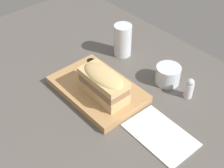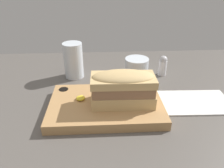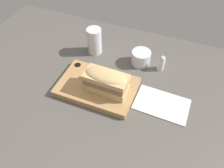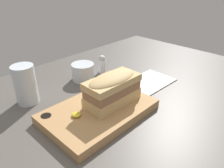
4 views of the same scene
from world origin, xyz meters
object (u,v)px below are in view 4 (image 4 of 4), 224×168
object	(u,v)px
serving_board	(99,111)
sandwich	(112,88)
wine_glass	(83,72)
napkin	(147,83)
salt_shaker	(102,64)
water_glass	(26,87)

from	to	relation	value
serving_board	sandwich	world-z (taller)	sandwich
wine_glass	sandwich	bearing A→B (deg)	-108.04
serving_board	wine_glass	xyz separation A→B (cm)	(11.55, 20.80, 1.57)
sandwich	napkin	size ratio (longest dim) A/B	0.80
sandwich	wine_glass	bearing A→B (deg)	71.96
napkin	salt_shaker	xyz separation A→B (cm)	(-4.93, 18.48, 3.43)
sandwich	napkin	bearing A→B (deg)	7.61
serving_board	water_glass	xyz separation A→B (cm)	(-10.29, 20.64, 3.95)
serving_board	wine_glass	world-z (taller)	wine_glass
wine_glass	napkin	xyz separation A→B (cm)	(14.03, -19.04, -2.64)
sandwich	water_glass	distance (cm)	26.32
sandwich	wine_glass	distance (cm)	23.45
wine_glass	water_glass	bearing A→B (deg)	-179.57
sandwich	wine_glass	xyz separation A→B (cm)	(7.12, 21.87, -4.56)
water_glass	salt_shaker	xyz separation A→B (cm)	(30.94, -0.40, -1.59)
napkin	wine_glass	bearing A→B (deg)	126.38
serving_board	salt_shaker	bearing A→B (deg)	44.42
sandwich	salt_shaker	size ratio (longest dim) A/B	2.27
water_glass	wine_glass	xyz separation A→B (cm)	(21.84, 0.16, -2.38)
sandwich	salt_shaker	xyz separation A→B (cm)	(16.22, 21.31, -3.77)
wine_glass	salt_shaker	distance (cm)	9.15
serving_board	napkin	size ratio (longest dim) A/B	1.48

